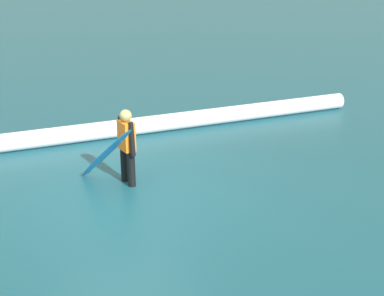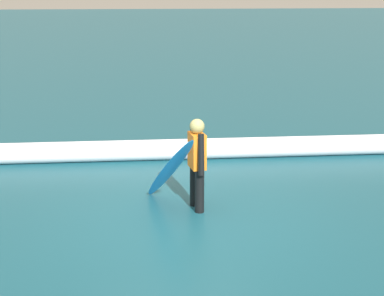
{
  "view_description": "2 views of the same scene",
  "coord_description": "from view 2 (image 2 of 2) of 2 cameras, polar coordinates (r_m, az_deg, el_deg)",
  "views": [
    {
      "loc": [
        2.05,
        8.18,
        4.02
      ],
      "look_at": [
        -0.77,
        1.36,
        1.21
      ],
      "focal_mm": 49.43,
      "sensor_mm": 36.0,
      "label": 1
    },
    {
      "loc": [
        0.54,
        7.5,
        3.27
      ],
      "look_at": [
        -0.08,
        0.48,
        1.2
      ],
      "focal_mm": 52.47,
      "sensor_mm": 36.0,
      "label": 2
    }
  ],
  "objects": [
    {
      "name": "surfboard",
      "position": [
        8.22,
        -2.36,
        -2.25
      ],
      "size": [
        0.8,
        1.58,
        1.33
      ],
      "color": "#268CE5",
      "rests_on": "ground_plane"
    },
    {
      "name": "ground_plane",
      "position": [
        8.2,
        -0.89,
        -7.16
      ],
      "size": [
        142.24,
        142.24,
        0.0
      ],
      "primitive_type": "plane",
      "color": "#164B58"
    },
    {
      "name": "surfer",
      "position": [
        8.28,
        0.51,
        -1.17
      ],
      "size": [
        0.26,
        0.56,
        1.39
      ],
      "rotation": [
        0.0,
        0.0,
        4.89
      ],
      "color": "black",
      "rests_on": "ground_plane"
    },
    {
      "name": "wave_crest_foreground",
      "position": [
        10.93,
        -12.69,
        -0.4
      ],
      "size": [
        17.62,
        0.41,
        0.39
      ],
      "primitive_type": "cylinder",
      "rotation": [
        0.0,
        1.57,
        0.0
      ],
      "color": "white",
      "rests_on": "ground_plane"
    }
  ]
}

